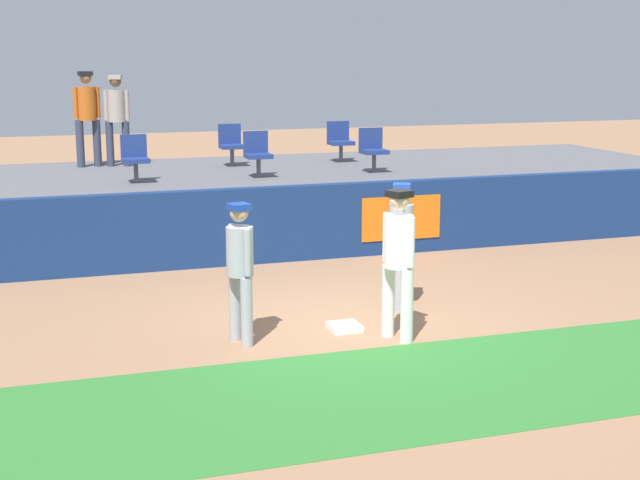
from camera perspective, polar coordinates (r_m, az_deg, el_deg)
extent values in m
plane|color=#936B4C|center=(12.29, 2.40, -5.24)|extent=(60.00, 60.00, 0.00)
cube|color=#2D722D|center=(10.22, 7.21, -8.86)|extent=(18.00, 2.80, 0.01)
cube|color=white|center=(12.04, 1.51, -5.39)|extent=(0.40, 0.40, 0.08)
cylinder|color=white|center=(11.71, 4.23, -3.75)|extent=(0.16, 0.16, 0.93)
cylinder|color=white|center=(11.47, 5.38, -4.09)|extent=(0.16, 0.16, 0.93)
cylinder|color=white|center=(11.40, 4.87, -0.08)|extent=(0.46, 0.46, 0.66)
sphere|color=beige|center=(11.31, 4.91, 2.47)|extent=(0.24, 0.24, 0.24)
cube|color=black|center=(11.30, 4.92, 2.87)|extent=(0.33, 0.33, 0.09)
cylinder|color=white|center=(11.55, 4.13, 0.20)|extent=(0.10, 0.10, 0.61)
cylinder|color=white|center=(11.24, 5.63, -0.15)|extent=(0.10, 0.10, 0.61)
ellipsoid|color=brown|center=(11.68, 4.49, -1.02)|extent=(0.18, 0.23, 0.28)
cylinder|color=#9EA3AD|center=(13.15, 5.01, -2.19)|extent=(0.15, 0.15, 0.87)
cylinder|color=#9EA3AD|center=(12.84, 4.95, -2.52)|extent=(0.15, 0.15, 0.87)
cylinder|color=#9EA3AD|center=(12.83, 5.04, 0.87)|extent=(0.45, 0.45, 0.61)
sphere|color=beige|center=(12.75, 5.07, 2.99)|extent=(0.23, 0.23, 0.23)
cube|color=#193899|center=(12.74, 5.08, 3.31)|extent=(0.32, 0.32, 0.08)
cylinder|color=#9EA3AD|center=(13.03, 5.07, 1.12)|extent=(0.09, 0.09, 0.57)
cylinder|color=#9EA3AD|center=(12.63, 5.00, 0.78)|extent=(0.09, 0.09, 0.57)
cylinder|color=#9EA3AD|center=(11.59, -5.27, -4.10)|extent=(0.15, 0.15, 0.86)
cylinder|color=#9EA3AD|center=(11.32, -4.54, -4.47)|extent=(0.15, 0.15, 0.86)
cylinder|color=#9EA3AD|center=(11.28, -4.98, -0.69)|extent=(0.40, 0.40, 0.61)
sphere|color=tan|center=(11.19, -5.02, 1.69)|extent=(0.23, 0.23, 0.23)
cube|color=#193899|center=(11.17, -5.02, 2.06)|extent=(0.29, 0.29, 0.08)
cylinder|color=#9EA3AD|center=(11.45, -5.44, -0.41)|extent=(0.09, 0.09, 0.57)
cylinder|color=#9EA3AD|center=(11.10, -4.50, -0.78)|extent=(0.09, 0.09, 0.57)
cube|color=navy|center=(15.79, -2.68, 0.98)|extent=(18.00, 0.24, 1.30)
cube|color=orange|center=(16.42, 5.04, 1.36)|extent=(1.50, 0.02, 0.78)
cube|color=#59595E|center=(18.24, -4.88, 2.35)|extent=(18.00, 4.80, 1.27)
cylinder|color=#4C4C51|center=(18.70, -5.45, 5.16)|extent=(0.08, 0.08, 0.40)
cube|color=navy|center=(18.68, -5.46, 5.77)|extent=(0.46, 0.44, 0.08)
cube|color=navy|center=(18.84, -5.60, 6.55)|extent=(0.46, 0.06, 0.40)
cylinder|color=#4C4C51|center=(17.69, 3.35, 4.82)|extent=(0.08, 0.08, 0.40)
cube|color=navy|center=(17.67, 3.36, 5.47)|extent=(0.47, 0.44, 0.08)
cube|color=navy|center=(17.82, 3.14, 6.30)|extent=(0.47, 0.06, 0.40)
cylinder|color=#4C4C51|center=(16.98, -3.81, 4.53)|extent=(0.08, 0.08, 0.40)
cube|color=navy|center=(16.96, -3.82, 5.20)|extent=(0.46, 0.44, 0.08)
cube|color=navy|center=(17.12, -4.00, 6.07)|extent=(0.46, 0.06, 0.40)
cylinder|color=#4C4C51|center=(19.35, 1.30, 5.42)|extent=(0.08, 0.08, 0.40)
cube|color=navy|center=(19.33, 1.30, 6.01)|extent=(0.48, 0.44, 0.08)
cube|color=navy|center=(19.49, 1.12, 6.77)|extent=(0.48, 0.06, 0.40)
cylinder|color=#4C4C51|center=(16.57, -11.29, 4.15)|extent=(0.08, 0.08, 0.40)
cube|color=navy|center=(16.54, -11.32, 4.84)|extent=(0.46, 0.44, 0.08)
cube|color=navy|center=(16.70, -11.43, 5.73)|extent=(0.46, 0.06, 0.40)
cylinder|color=#33384C|center=(19.14, -13.60, 5.83)|extent=(0.16, 0.16, 0.93)
cylinder|color=#33384C|center=(19.07, -14.59, 5.76)|extent=(0.16, 0.16, 0.93)
cylinder|color=#BF5919|center=(19.05, -14.21, 8.16)|extent=(0.41, 0.41, 0.65)
sphere|color=#8C6647|center=(19.03, -14.29, 9.70)|extent=(0.24, 0.24, 0.24)
cube|color=black|center=(19.02, -14.30, 9.93)|extent=(0.29, 0.29, 0.08)
cylinder|color=#BF5919|center=(19.10, -13.57, 8.26)|extent=(0.09, 0.09, 0.61)
cylinder|color=#BF5919|center=(19.00, -14.86, 8.18)|extent=(0.09, 0.09, 0.61)
cylinder|color=#33384C|center=(19.03, -11.87, 5.82)|extent=(0.15, 0.15, 0.89)
cylinder|color=#33384C|center=(19.09, -12.84, 5.79)|extent=(0.15, 0.15, 0.89)
cylinder|color=#A5998C|center=(19.00, -12.45, 8.08)|extent=(0.42, 0.42, 0.63)
sphere|color=brown|center=(18.98, -12.52, 9.56)|extent=(0.23, 0.23, 0.23)
cube|color=#A5998C|center=(18.98, -12.53, 9.78)|extent=(0.30, 0.30, 0.08)
cylinder|color=#A5998C|center=(18.97, -11.83, 8.16)|extent=(0.09, 0.09, 0.59)
cylinder|color=#A5998C|center=(19.03, -13.08, 8.12)|extent=(0.09, 0.09, 0.59)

